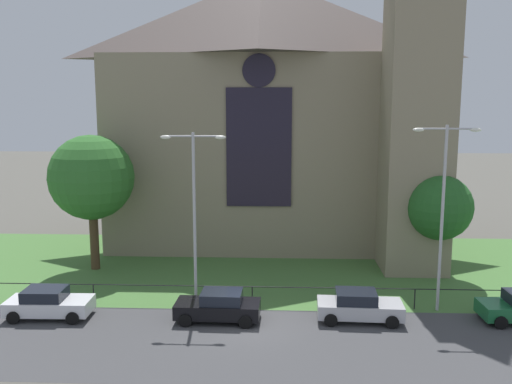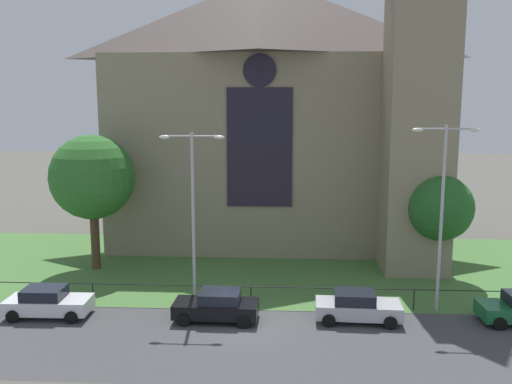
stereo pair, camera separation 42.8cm
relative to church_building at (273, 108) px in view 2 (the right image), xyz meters
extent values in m
plane|color=#56544C|center=(-0.83, -7.15, -10.27)|extent=(160.00, 160.00, 0.00)
cube|color=#424244|center=(-0.83, -19.15, -10.27)|extent=(120.00, 8.00, 0.01)
cube|color=#477538|center=(-0.83, -9.15, -10.27)|extent=(120.00, 20.00, 0.01)
cube|color=gray|center=(-0.77, 0.63, -3.27)|extent=(22.00, 12.00, 14.00)
pyramid|color=#594C47|center=(-0.77, 0.63, 6.73)|extent=(22.00, 12.00, 6.00)
cube|color=black|center=(-0.77, -5.42, -2.57)|extent=(4.40, 0.16, 8.00)
cylinder|color=black|center=(-0.77, -5.42, 2.53)|extent=(2.20, 0.15, 2.20)
cube|color=gray|center=(9.23, -7.37, -1.27)|extent=(4.00, 4.00, 18.00)
cylinder|color=black|center=(-0.77, -14.65, -9.17)|extent=(34.26, 0.05, 0.05)
cylinder|color=black|center=(-9.34, -14.65, -9.72)|extent=(0.07, 0.07, 1.10)
cylinder|color=black|center=(-0.77, -14.65, -9.72)|extent=(0.07, 0.07, 1.10)
cylinder|color=black|center=(7.79, -14.65, -9.72)|extent=(0.07, 0.07, 1.10)
cylinder|color=#4C3823|center=(10.40, -9.16, -8.81)|extent=(0.40, 0.40, 2.93)
sphere|color=#235B23|center=(10.40, -9.16, -5.84)|extent=(4.00, 4.00, 4.00)
cylinder|color=#4C3823|center=(-11.33, -8.31, -8.27)|extent=(0.57, 0.57, 4.00)
sphere|color=#2D6B28|center=(-11.33, -8.31, -4.25)|extent=(5.41, 5.41, 5.41)
cylinder|color=#B2B2B7|center=(-3.77, -14.75, -5.63)|extent=(0.16, 0.16, 9.28)
cylinder|color=#B2B2B7|center=(-4.47, -14.75, -1.20)|extent=(1.40, 0.10, 0.10)
cylinder|color=#B2B2B7|center=(-3.07, -14.75, -1.20)|extent=(1.40, 0.10, 0.10)
ellipsoid|color=white|center=(-5.17, -14.75, -1.25)|extent=(0.57, 0.26, 0.20)
ellipsoid|color=white|center=(-2.37, -14.75, -1.25)|extent=(0.57, 0.26, 0.20)
cylinder|color=#B2B2B7|center=(8.95, -14.75, -5.43)|extent=(0.16, 0.16, 9.68)
cylinder|color=#B2B2B7|center=(8.25, -14.75, -0.79)|extent=(1.40, 0.10, 0.10)
cylinder|color=#B2B2B7|center=(9.65, -14.75, -0.79)|extent=(1.40, 0.10, 0.10)
ellipsoid|color=white|center=(7.55, -14.75, -0.84)|extent=(0.57, 0.26, 0.20)
ellipsoid|color=white|center=(10.35, -14.75, -0.84)|extent=(0.57, 0.26, 0.20)
cube|color=silver|center=(-10.96, -16.56, -9.66)|extent=(4.24, 1.88, 0.70)
cube|color=black|center=(-11.16, -16.57, -9.04)|extent=(2.03, 1.64, 0.55)
cylinder|color=black|center=(-9.50, -15.63, -9.95)|extent=(0.64, 0.23, 0.64)
cylinder|color=black|center=(-9.47, -17.43, -9.95)|extent=(0.64, 0.23, 0.64)
cylinder|color=black|center=(-12.44, -15.69, -9.95)|extent=(0.64, 0.23, 0.64)
cylinder|color=black|center=(-12.41, -17.49, -9.95)|extent=(0.64, 0.23, 0.64)
cube|color=black|center=(-2.39, -16.61, -9.66)|extent=(4.25, 1.92, 0.70)
cube|color=black|center=(-2.19, -16.62, -9.04)|extent=(2.05, 1.66, 0.55)
cylinder|color=black|center=(-3.89, -17.47, -9.95)|extent=(0.65, 0.24, 0.64)
cylinder|color=black|center=(-3.84, -15.67, -9.95)|extent=(0.65, 0.24, 0.64)
cylinder|color=black|center=(-0.95, -17.55, -9.95)|extent=(0.65, 0.24, 0.64)
cylinder|color=black|center=(-0.90, -15.75, -9.95)|extent=(0.65, 0.24, 0.64)
cube|color=#B7B7BC|center=(4.69, -16.29, -9.66)|extent=(4.26, 1.96, 0.70)
cube|color=black|center=(4.49, -16.29, -9.04)|extent=(2.06, 1.67, 0.55)
cylinder|color=black|center=(6.19, -15.45, -9.95)|extent=(0.65, 0.24, 0.64)
cylinder|color=black|center=(6.12, -17.25, -9.95)|extent=(0.65, 0.24, 0.64)
cylinder|color=black|center=(3.25, -15.34, -9.95)|extent=(0.65, 0.24, 0.64)
cylinder|color=black|center=(3.19, -17.14, -9.95)|extent=(0.65, 0.24, 0.64)
cylinder|color=black|center=(11.34, -17.08, -9.95)|extent=(0.65, 0.25, 0.64)
cylinder|color=black|center=(11.25, -15.28, -9.95)|extent=(0.65, 0.25, 0.64)
camera|label=1|loc=(0.67, -43.19, 0.68)|focal=39.44mm
camera|label=2|loc=(1.10, -43.17, 0.68)|focal=39.44mm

